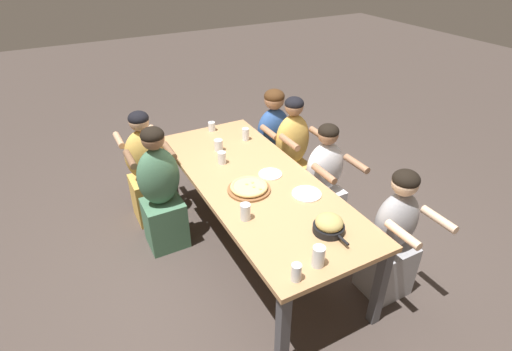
% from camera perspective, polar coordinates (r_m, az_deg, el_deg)
% --- Properties ---
extents(ground_plane, '(18.00, 18.00, 0.00)m').
position_cam_1_polar(ground_plane, '(3.72, -0.00, -10.46)').
color(ground_plane, '#423833').
rests_on(ground_plane, ground).
extents(dining_table, '(2.32, 0.92, 0.74)m').
position_cam_1_polar(dining_table, '(3.30, -0.00, -1.79)').
color(dining_table, tan).
rests_on(dining_table, ground).
extents(pizza_board_main, '(0.34, 0.34, 0.05)m').
position_cam_1_polar(pizza_board_main, '(3.13, -1.01, -1.76)').
color(pizza_board_main, brown).
rests_on(pizza_board_main, dining_table).
extents(skillet_bowl, '(0.31, 0.22, 0.13)m').
position_cam_1_polar(skillet_bowl, '(2.75, 10.39, -6.95)').
color(skillet_bowl, black).
rests_on(skillet_bowl, dining_table).
extents(empty_plate_a, '(0.23, 0.23, 0.02)m').
position_cam_1_polar(empty_plate_a, '(3.12, 7.24, -2.61)').
color(empty_plate_a, white).
rests_on(empty_plate_a, dining_table).
extents(empty_plate_b, '(0.20, 0.20, 0.02)m').
position_cam_1_polar(empty_plate_b, '(3.34, 2.05, 0.21)').
color(empty_plate_b, white).
rests_on(empty_plate_b, dining_table).
extents(cocktail_glass_blue, '(0.07, 0.07, 0.11)m').
position_cam_1_polar(cocktail_glass_blue, '(4.12, -6.33, 6.93)').
color(cocktail_glass_blue, silver).
rests_on(cocktail_glass_blue, dining_table).
extents(drinking_glass_a, '(0.07, 0.07, 0.13)m').
position_cam_1_polar(drinking_glass_a, '(2.81, -1.52, -5.20)').
color(drinking_glass_a, silver).
rests_on(drinking_glass_a, dining_table).
extents(drinking_glass_b, '(0.06, 0.06, 0.12)m').
position_cam_1_polar(drinking_glass_b, '(2.40, 5.76, -13.72)').
color(drinking_glass_b, silver).
rests_on(drinking_glass_b, dining_table).
extents(drinking_glass_c, '(0.07, 0.07, 0.12)m').
position_cam_1_polar(drinking_glass_c, '(3.90, -1.50, 5.82)').
color(drinking_glass_c, silver).
rests_on(drinking_glass_c, dining_table).
extents(drinking_glass_d, '(0.07, 0.07, 0.11)m').
position_cam_1_polar(drinking_glass_d, '(3.50, -4.89, 2.44)').
color(drinking_glass_d, silver).
rests_on(drinking_glass_d, dining_table).
extents(drinking_glass_e, '(0.08, 0.08, 0.11)m').
position_cam_1_polar(drinking_glass_e, '(3.72, -5.36, 4.22)').
color(drinking_glass_e, silver).
rests_on(drinking_glass_e, dining_table).
extents(drinking_glass_f, '(0.08, 0.08, 0.14)m').
position_cam_1_polar(drinking_glass_f, '(2.49, 8.92, -11.34)').
color(drinking_glass_f, silver).
rests_on(drinking_glass_f, dining_table).
extents(diner_near_midleft, '(0.51, 0.40, 1.18)m').
position_cam_1_polar(diner_near_midleft, '(3.56, -13.41, -2.70)').
color(diner_near_midleft, '#477556').
rests_on(diner_near_midleft, ground).
extents(diner_far_left, '(0.51, 0.40, 1.13)m').
position_cam_1_polar(diner_far_left, '(4.33, 2.49, 4.60)').
color(diner_far_left, '#2D5193').
rests_on(diner_far_left, ground).
extents(diner_far_midleft, '(0.51, 0.40, 1.17)m').
position_cam_1_polar(diner_far_midleft, '(4.05, 5.11, 2.56)').
color(diner_far_midleft, gold).
rests_on(diner_far_midleft, ground).
extents(diner_far_center, '(0.51, 0.40, 1.11)m').
position_cam_1_polar(diner_far_center, '(3.70, 9.57, -1.45)').
color(diner_far_center, silver).
rests_on(diner_far_center, ground).
extents(diner_far_right, '(0.51, 0.40, 1.12)m').
position_cam_1_polar(diner_far_right, '(3.20, 18.89, -8.81)').
color(diner_far_right, '#99999E').
rests_on(diner_far_right, ground).
extents(diner_near_left, '(0.51, 0.40, 1.14)m').
position_cam_1_polar(diner_near_left, '(3.95, -15.27, 0.42)').
color(diner_near_left, gold).
rests_on(diner_near_left, ground).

